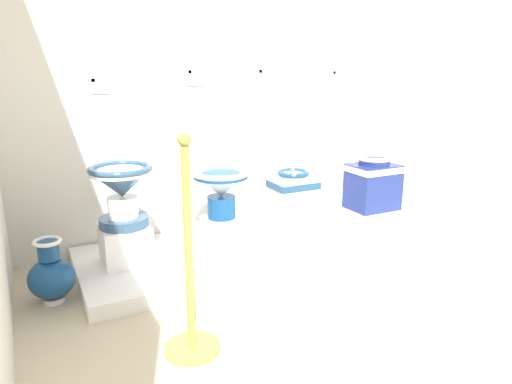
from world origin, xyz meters
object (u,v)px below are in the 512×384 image
object	(u,v)px
antique_toilet_tall_cobalt	(293,195)
plinth_block_tall_cobalt	(292,225)
plinth_block_rightmost	(126,244)
info_placard_third	(265,76)
antique_toilet_rightmost	(122,187)
decorative_vase_spare	(51,275)
antique_toilet_pale_glazed	(373,182)
antique_toilet_central_ornate	(221,189)
info_placard_fourth	(337,78)
plinth_block_central_ornate	(222,235)
plinth_block_pale_glazed	(371,215)
info_placard_first	(99,85)
info_placard_second	(195,77)
stanchion_post_near_left	(190,294)

from	to	relation	value
antique_toilet_tall_cobalt	plinth_block_tall_cobalt	bearing A→B (deg)	180.00
plinth_block_rightmost	info_placard_third	xyz separation A→B (m)	(1.27, 0.46, 1.06)
antique_toilet_rightmost	decorative_vase_spare	size ratio (longest dim) A/B	1.03
info_placard_third	decorative_vase_spare	bearing A→B (deg)	-160.27
plinth_block_tall_cobalt	antique_toilet_pale_glazed	bearing A→B (deg)	-9.78
antique_toilet_central_ornate	decorative_vase_spare	world-z (taller)	antique_toilet_central_ornate
antique_toilet_tall_cobalt	info_placard_fourth	size ratio (longest dim) A/B	2.70
info_placard_fourth	antique_toilet_central_ornate	bearing A→B (deg)	-160.94
plinth_block_tall_cobalt	info_placard_third	distance (m)	1.22
plinth_block_rightmost	plinth_block_central_ornate	xyz separation A→B (m)	(0.69, 0.02, -0.05)
antique_toilet_rightmost	info_placard_fourth	distance (m)	2.14
plinth_block_central_ornate	decorative_vase_spare	xyz separation A→B (m)	(-1.16, -0.18, -0.00)
plinth_block_pale_glazed	antique_toilet_rightmost	bearing A→B (deg)	177.99
antique_toilet_tall_cobalt	antique_toilet_pale_glazed	world-z (taller)	antique_toilet_pale_glazed
plinth_block_rightmost	antique_toilet_central_ornate	bearing A→B (deg)	1.38
info_placard_first	decorative_vase_spare	xyz separation A→B (m)	(-0.46, -0.63, -1.07)
info_placard_first	info_placard_second	size ratio (longest dim) A/B	0.96
info_placard_first	plinth_block_tall_cobalt	bearing A→B (deg)	-17.38
antique_toilet_pale_glazed	info_placard_first	size ratio (longest dim) A/B	3.46
antique_toilet_central_ornate	antique_toilet_pale_glazed	world-z (taller)	antique_toilet_pale_glazed
stanchion_post_near_left	antique_toilet_rightmost	bearing A→B (deg)	95.65
plinth_block_central_ornate	antique_toilet_rightmost	bearing A→B (deg)	-178.62
plinth_block_central_ornate	antique_toilet_tall_cobalt	size ratio (longest dim) A/B	0.83
info_placard_second	decorative_vase_spare	size ratio (longest dim) A/B	0.34
plinth_block_tall_cobalt	antique_toilet_pale_glazed	distance (m)	0.76
antique_toilet_central_ornate	stanchion_post_near_left	bearing A→B (deg)	-119.89
info_placard_second	info_placard_first	bearing A→B (deg)	-180.00
antique_toilet_pale_glazed	antique_toilet_tall_cobalt	bearing A→B (deg)	170.22
info_placard_first	antique_toilet_central_ornate	bearing A→B (deg)	-32.30
plinth_block_tall_cobalt	plinth_block_pale_glazed	world-z (taller)	plinth_block_pale_glazed
antique_toilet_tall_cobalt	plinth_block_rightmost	bearing A→B (deg)	-177.86
antique_toilet_central_ornate	decorative_vase_spare	distance (m)	1.23
plinth_block_central_ornate	info_placard_third	size ratio (longest dim) A/B	2.61
antique_toilet_pale_glazed	info_placard_first	distance (m)	2.23
info_placard_first	info_placard_fourth	xyz separation A→B (m)	(1.99, -0.00, 0.03)
info_placard_fourth	decorative_vase_spare	size ratio (longest dim) A/B	0.37
stanchion_post_near_left	antique_toilet_tall_cobalt	bearing A→B (deg)	41.32
plinth_block_central_ornate	plinth_block_tall_cobalt	bearing A→B (deg)	2.99
info_placard_second	info_placard_third	bearing A→B (deg)	-0.00
antique_toilet_rightmost	decorative_vase_spare	world-z (taller)	antique_toilet_rightmost
antique_toilet_pale_glazed	plinth_block_central_ornate	bearing A→B (deg)	176.20
info_placard_first	antique_toilet_tall_cobalt	bearing A→B (deg)	-17.38
plinth_block_pale_glazed	info_placard_fourth	size ratio (longest dim) A/B	2.00
antique_toilet_tall_cobalt	info_placard_fourth	world-z (taller)	info_placard_fourth
plinth_block_central_ornate	plinth_block_tall_cobalt	xyz separation A→B (m)	(0.62, 0.03, -0.03)
plinth_block_tall_cobalt	info_placard_second	bearing A→B (deg)	146.47
info_placard_second	info_placard_fourth	size ratio (longest dim) A/B	0.90
antique_toilet_central_ornate	info_placard_third	bearing A→B (deg)	37.46
plinth_block_pale_glazed	decorative_vase_spare	size ratio (longest dim) A/B	0.75
decorative_vase_spare	plinth_block_central_ornate	bearing A→B (deg)	8.81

